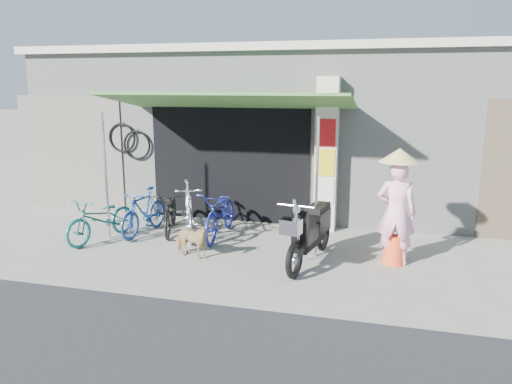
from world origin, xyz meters
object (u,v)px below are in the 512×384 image
(bike_black, at_px, (171,211))
(moped, at_px, (311,232))
(street_dog, at_px, (191,240))
(bike_silver, at_px, (189,209))
(bike_navy, at_px, (221,214))
(bike_blue, at_px, (144,212))
(bike_teal, at_px, (102,219))
(nun, at_px, (396,208))

(bike_black, xyz_separation_m, moped, (2.91, -1.00, 0.10))
(street_dog, height_order, moped, moped)
(bike_black, bearing_deg, bike_silver, -38.33)
(bike_silver, bearing_deg, bike_navy, -15.85)
(bike_silver, bearing_deg, bike_blue, 163.45)
(bike_navy, bearing_deg, bike_black, 173.95)
(bike_teal, relative_size, bike_silver, 0.91)
(bike_teal, height_order, bike_blue, bike_blue)
(bike_teal, distance_m, bike_navy, 2.20)
(bike_blue, distance_m, bike_black, 0.52)
(bike_blue, relative_size, bike_black, 0.94)
(nun, bearing_deg, bike_silver, -3.23)
(bike_teal, xyz_separation_m, bike_navy, (2.06, 0.78, 0.04))
(bike_black, height_order, nun, nun)
(nun, bearing_deg, bike_navy, -6.42)
(bike_black, relative_size, bike_navy, 0.90)
(moped, xyz_separation_m, nun, (1.31, 0.30, 0.41))
(bike_black, height_order, street_dog, bike_black)
(bike_black, bearing_deg, nun, -27.57)
(bike_navy, relative_size, moped, 0.88)
(bike_blue, xyz_separation_m, street_dog, (1.38, -1.01, -0.14))
(bike_black, bearing_deg, bike_blue, -164.32)
(bike_black, xyz_separation_m, bike_silver, (0.44, -0.16, 0.11))
(bike_teal, relative_size, bike_navy, 0.91)
(bike_silver, height_order, bike_navy, bike_silver)
(bike_black, xyz_separation_m, bike_navy, (1.05, -0.07, 0.05))
(bike_blue, relative_size, bike_navy, 0.85)
(bike_teal, distance_m, street_dog, 2.01)
(bike_black, distance_m, bike_navy, 1.06)
(bike_navy, height_order, moped, moped)
(bike_blue, bearing_deg, bike_silver, 14.48)
(street_dog, xyz_separation_m, nun, (3.28, 0.60, 0.62))
(bike_silver, xyz_separation_m, nun, (3.78, -0.54, 0.40))
(bike_black, height_order, bike_silver, bike_silver)
(bike_black, height_order, bike_navy, bike_navy)
(bike_teal, distance_m, bike_black, 1.31)
(bike_teal, bearing_deg, bike_silver, 41.12)
(bike_teal, relative_size, bike_blue, 1.07)
(bike_blue, bearing_deg, bike_black, 40.14)
(bike_blue, bearing_deg, bike_navy, 14.77)
(bike_blue, distance_m, bike_navy, 1.50)
(bike_navy, distance_m, street_dog, 1.24)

